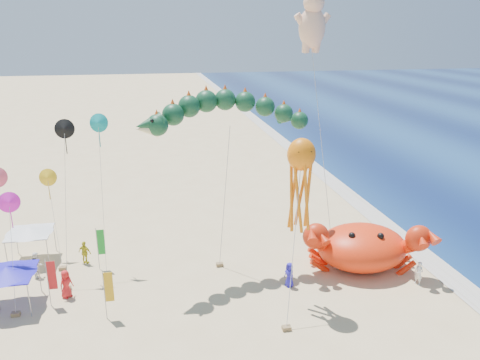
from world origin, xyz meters
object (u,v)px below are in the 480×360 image
at_px(dragon_kite, 227,118).
at_px(octopus_kite, 300,178).
at_px(canopy_white, 29,230).
at_px(cherub_kite, 313,20).
at_px(crab_inflatable, 363,246).
at_px(canopy_blue, 6,271).

height_order(dragon_kite, octopus_kite, dragon_kite).
bearing_deg(canopy_white, cherub_kite, 5.93).
relative_size(crab_inflatable, canopy_blue, 2.54).
xyz_separation_m(dragon_kite, octopus_kite, (3.42, -5.50, -2.73)).
distance_m(crab_inflatable, octopus_kite, 9.24).
bearing_deg(dragon_kite, cherub_kite, 36.00).
distance_m(crab_inflatable, canopy_blue, 23.57).
height_order(cherub_kite, canopy_white, cherub_kite).
bearing_deg(crab_inflatable, cherub_kite, 101.83).
height_order(dragon_kite, cherub_kite, cherub_kite).
distance_m(canopy_blue, canopy_white, 6.19).
distance_m(dragon_kite, canopy_white, 16.87).
xyz_separation_m(dragon_kite, canopy_blue, (-14.22, -2.90, -8.41)).
bearing_deg(canopy_white, canopy_blue, -89.78).
bearing_deg(cherub_kite, octopus_kite, -110.94).
distance_m(crab_inflatable, canopy_white, 24.28).
bearing_deg(octopus_kite, crab_inflatable, 27.23).
bearing_deg(canopy_blue, cherub_kite, 21.15).
bearing_deg(canopy_blue, octopus_kite, -8.37).
height_order(crab_inflatable, dragon_kite, dragon_kite).
distance_m(crab_inflatable, cherub_kite, 17.46).
xyz_separation_m(dragon_kite, cherub_kite, (7.65, 5.56, 6.27)).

